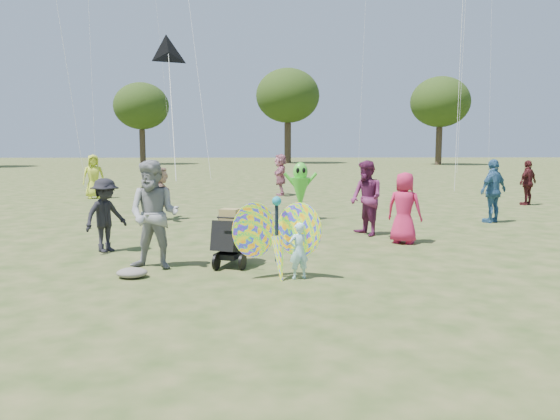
% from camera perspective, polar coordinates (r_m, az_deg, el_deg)
% --- Properties ---
extents(ground, '(160.00, 160.00, 0.00)m').
position_cam_1_polar(ground, '(8.63, 1.59, -8.49)').
color(ground, '#51592B').
rests_on(ground, ground).
extents(child_girl, '(0.41, 0.34, 0.97)m').
position_cam_1_polar(child_girl, '(9.31, 1.96, -4.27)').
color(child_girl, '#ACE8F4').
rests_on(child_girl, ground).
extents(adult_man, '(1.09, 0.92, 2.00)m').
position_cam_1_polar(adult_man, '(10.24, -13.02, -0.50)').
color(adult_man, gray).
rests_on(adult_man, ground).
extents(grey_bag, '(0.53, 0.43, 0.17)m').
position_cam_1_polar(grey_bag, '(9.80, -15.21, -6.35)').
color(grey_bag, slate).
rests_on(grey_bag, ground).
extents(crowd_a, '(0.96, 0.87, 1.65)m').
position_cam_1_polar(crowd_a, '(12.85, 12.85, 0.21)').
color(crowd_a, '#BE1E4A').
rests_on(crowd_a, ground).
extents(crowd_b, '(1.06, 1.16, 1.57)m').
position_cam_1_polar(crowd_b, '(12.14, -17.77, -0.53)').
color(crowd_b, black).
rests_on(crowd_b, ground).
extents(crowd_c, '(1.16, 0.96, 1.85)m').
position_cam_1_polar(crowd_c, '(17.01, 21.38, 1.87)').
color(crowd_c, '#33628E').
rests_on(crowd_c, ground).
extents(crowd_d, '(0.68, 1.54, 1.60)m').
position_cam_1_polar(crowd_d, '(16.79, -12.34, 1.70)').
color(crowd_d, '#9C7560').
rests_on(crowd_d, ground).
extents(crowd_e, '(1.01, 1.12, 1.88)m').
position_cam_1_polar(crowd_e, '(13.77, 9.01, 1.23)').
color(crowd_e, '#66224D').
rests_on(crowd_e, ground).
extents(crowd_g, '(1.05, 0.87, 1.84)m').
position_cam_1_polar(crowd_g, '(24.13, -18.90, 3.33)').
color(crowd_g, '#C9D933').
rests_on(crowd_g, ground).
extents(crowd_h, '(1.04, 0.89, 1.68)m').
position_cam_1_polar(crowd_h, '(22.37, 24.46, 2.61)').
color(crowd_h, '#48181B').
rests_on(crowd_h, ground).
extents(crowd_j, '(0.57, 1.71, 1.83)m').
position_cam_1_polar(crowd_j, '(24.18, 0.03, 3.71)').
color(crowd_j, '#B7687F').
rests_on(crowd_j, ground).
extents(jogging_stroller, '(0.72, 1.13, 1.09)m').
position_cam_1_polar(jogging_stroller, '(10.35, -5.19, -2.43)').
color(jogging_stroller, black).
rests_on(jogging_stroller, ground).
extents(butterfly_kite, '(1.74, 0.75, 1.61)m').
position_cam_1_polar(butterfly_kite, '(9.28, -0.25, -3.05)').
color(butterfly_kite, red).
rests_on(butterfly_kite, ground).
extents(delta_kite_rig, '(0.89, 1.88, 2.96)m').
position_cam_1_polar(delta_kite_rig, '(11.91, -11.59, 15.71)').
color(delta_kite_rig, black).
rests_on(delta_kite_rig, ground).
extents(alien_kite, '(1.12, 0.69, 1.74)m').
position_cam_1_polar(alien_kite, '(16.44, 2.14, 2.34)').
color(alien_kite, green).
rests_on(alien_kite, ground).
extents(tree_line, '(91.78, 33.60, 10.79)m').
position_cam_1_polar(tree_line, '(53.65, 3.06, 11.86)').
color(tree_line, '#3A2D21').
rests_on(tree_line, ground).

